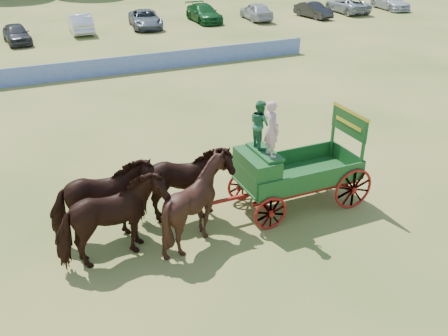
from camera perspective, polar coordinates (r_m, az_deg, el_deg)
ground at (r=15.49m, az=5.71°, el=-6.52°), size 160.00×160.00×0.00m
horse_lead_left at (r=13.64m, az=-12.68°, el=-5.98°), size 3.13×1.81×2.49m
horse_lead_right at (r=14.57m, az=-13.62°, el=-3.80°), size 2.95×1.35×2.49m
horse_wheel_left at (r=14.16m, az=-3.18°, el=-3.95°), size 2.60×2.40×2.49m
horse_wheel_right at (r=15.06m, az=-4.69°, el=-1.99°), size 3.13×1.81×2.49m
farm_dray at (r=15.54m, az=6.24°, el=0.57°), size 6.00×2.00×3.85m
sponsor_banner at (r=30.71m, az=-12.85°, el=11.25°), size 26.00×0.08×1.05m
parked_cars at (r=42.69m, az=-12.34°, el=15.91°), size 58.18×7.37×1.64m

